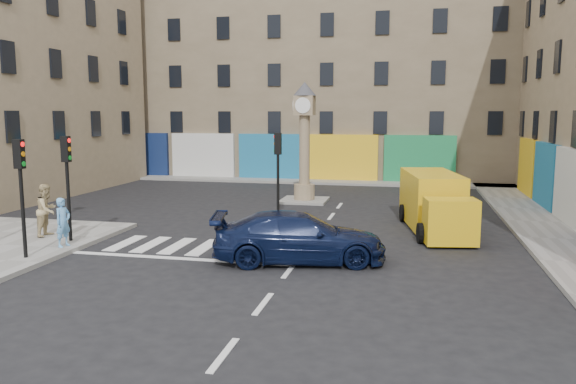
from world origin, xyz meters
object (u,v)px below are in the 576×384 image
(navy_sedan, at_px, (299,237))
(pedestrian_tan, at_px, (47,210))
(clock_pillar, at_px, (305,134))
(yellow_van, at_px, (434,203))
(traffic_light_left_far, at_px, (67,171))
(traffic_light_island, at_px, (278,162))
(pedestrian_blue, at_px, (63,222))
(traffic_light_left_near, at_px, (21,179))

(navy_sedan, bearing_deg, pedestrian_tan, 71.55)
(clock_pillar, xyz_separation_m, yellow_van, (6.40, -6.05, -2.43))
(traffic_light_left_far, xyz_separation_m, traffic_light_island, (6.30, 5.40, -0.03))
(clock_pillar, bearing_deg, pedestrian_blue, -116.14)
(navy_sedan, bearing_deg, yellow_van, -48.67)
(yellow_van, bearing_deg, traffic_light_island, 169.84)
(yellow_van, bearing_deg, traffic_light_left_far, -166.83)
(pedestrian_blue, bearing_deg, navy_sedan, -76.60)
(traffic_light_left_near, bearing_deg, navy_sedan, 12.65)
(traffic_light_left_near, distance_m, pedestrian_blue, 2.29)
(clock_pillar, bearing_deg, traffic_light_island, -90.00)
(traffic_light_left_near, distance_m, traffic_light_left_far, 2.40)
(traffic_light_left_far, bearing_deg, pedestrian_tan, 157.61)
(traffic_light_left_far, distance_m, pedestrian_tan, 2.03)
(traffic_light_left_far, distance_m, clock_pillar, 13.05)
(yellow_van, relative_size, pedestrian_blue, 3.83)
(navy_sedan, height_order, yellow_van, yellow_van)
(traffic_light_left_near, relative_size, traffic_light_island, 1.00)
(pedestrian_tan, bearing_deg, traffic_light_left_near, -159.97)
(traffic_light_island, xyz_separation_m, yellow_van, (6.40, -0.06, -1.48))
(traffic_light_left_near, bearing_deg, pedestrian_blue, 79.18)
(yellow_van, height_order, pedestrian_blue, yellow_van)
(traffic_light_left_near, relative_size, pedestrian_tan, 1.91)
(traffic_light_left_far, bearing_deg, clock_pillar, 61.06)
(traffic_light_island, distance_m, pedestrian_blue, 8.80)
(traffic_light_left_near, relative_size, traffic_light_left_far, 1.00)
(traffic_light_island, xyz_separation_m, navy_sedan, (2.08, -5.92, -1.81))
(traffic_light_left_far, height_order, traffic_light_island, traffic_light_left_far)
(traffic_light_left_near, relative_size, navy_sedan, 0.69)
(traffic_light_left_far, height_order, yellow_van, traffic_light_left_far)
(traffic_light_left_near, bearing_deg, clock_pillar, 65.45)
(pedestrian_blue, height_order, pedestrian_tan, pedestrian_tan)
(pedestrian_tan, bearing_deg, yellow_van, -74.35)
(navy_sedan, relative_size, pedestrian_blue, 3.24)
(traffic_light_island, bearing_deg, traffic_light_left_near, -128.93)
(clock_pillar, distance_m, pedestrian_tan, 13.47)
(yellow_van, bearing_deg, pedestrian_tan, -170.60)
(clock_pillar, height_order, yellow_van, clock_pillar)
(traffic_light_left_near, height_order, pedestrian_tan, traffic_light_left_near)
(pedestrian_blue, distance_m, pedestrian_tan, 2.07)
(clock_pillar, distance_m, pedestrian_blue, 13.86)
(traffic_light_island, distance_m, navy_sedan, 6.53)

